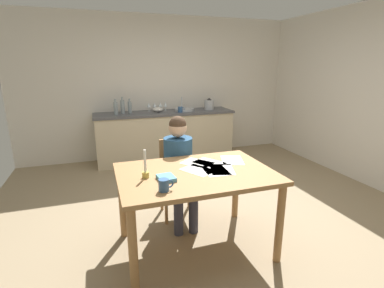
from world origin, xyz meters
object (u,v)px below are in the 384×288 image
at_px(bottle_vinegar, 123,107).
at_px(wine_glass_back_right, 149,105).
at_px(candlestick, 145,170).
at_px(bottle_wine_red, 130,107).
at_px(coffee_mug, 164,185).
at_px(dining_table, 196,182).
at_px(mixing_bowl, 158,110).
at_px(person_seated, 179,163).
at_px(wine_glass_near_sink, 165,105).
at_px(chair_at_table, 177,173).
at_px(wine_glass_back_left, 155,105).
at_px(sink_unit, 184,109).
at_px(book_magazine, 166,178).
at_px(teacup_on_counter, 180,109).
at_px(bottle_oil, 116,108).
at_px(stovetop_kettle, 209,104).
at_px(wine_glass_by_kettle, 160,105).

distance_m(bottle_vinegar, wine_glass_back_right, 0.50).
relative_size(candlestick, bottle_wine_red, 0.97).
distance_m(coffee_mug, wine_glass_back_right, 3.29).
bearing_deg(coffee_mug, bottle_vinegar, 90.09).
distance_m(dining_table, mixing_bowl, 2.84).
height_order(person_seated, wine_glass_near_sink, person_seated).
height_order(chair_at_table, wine_glass_back_right, wine_glass_back_right).
distance_m(person_seated, wine_glass_back_left, 2.39).
height_order(candlestick, sink_unit, sink_unit).
bearing_deg(mixing_bowl, book_magazine, -100.66).
bearing_deg(person_seated, book_magazine, -114.45).
relative_size(dining_table, wine_glass_back_right, 9.08).
distance_m(coffee_mug, teacup_on_counter, 3.12).
xyz_separation_m(bottle_oil, wine_glass_near_sink, (0.92, 0.19, -0.00)).
distance_m(person_seated, bottle_oil, 2.25).
relative_size(person_seated, teacup_on_counter, 9.86).
relative_size(stovetop_kettle, wine_glass_back_left, 1.43).
bearing_deg(wine_glass_back_right, wine_glass_back_left, 0.00).
bearing_deg(teacup_on_counter, bottle_oil, 174.60).
height_order(dining_table, wine_glass_back_right, wine_glass_back_right).
bearing_deg(stovetop_kettle, coffee_mug, -117.39).
bearing_deg(bottle_vinegar, dining_table, -82.52).
xyz_separation_m(candlestick, stovetop_kettle, (1.70, 2.79, 0.14)).
xyz_separation_m(person_seated, teacup_on_counter, (0.62, 2.06, 0.27)).
height_order(mixing_bowl, teacup_on_counter, teacup_on_counter).
relative_size(person_seated, bottle_oil, 4.51).
distance_m(coffee_mug, book_magazine, 0.22).
height_order(book_magazine, bottle_wine_red, bottle_wine_red).
bearing_deg(teacup_on_counter, wine_glass_back_right, 149.84).
relative_size(dining_table, stovetop_kettle, 6.35).
bearing_deg(bottle_vinegar, wine_glass_near_sink, 8.65).
height_order(chair_at_table, sink_unit, sink_unit).
relative_size(wine_glass_near_sink, teacup_on_counter, 1.27).
bearing_deg(wine_glass_by_kettle, candlestick, -104.97).
height_order(bottle_wine_red, wine_glass_near_sink, bottle_wine_red).
xyz_separation_m(person_seated, stovetop_kettle, (1.23, 2.21, 0.32)).
xyz_separation_m(person_seated, bottle_oil, (-0.50, 2.17, 0.33)).
relative_size(bottle_wine_red, teacup_on_counter, 2.11).
xyz_separation_m(dining_table, bottle_wine_red, (-0.24, 2.83, 0.32)).
xyz_separation_m(mixing_bowl, stovetop_kettle, (0.99, -0.03, 0.06)).
bearing_deg(coffee_mug, teacup_on_counter, 71.39).
bearing_deg(wine_glass_back_left, bottle_oil, -164.73).
bearing_deg(bottle_vinegar, bottle_oil, -148.92).
bearing_deg(teacup_on_counter, mixing_bowl, 154.06).
distance_m(dining_table, stovetop_kettle, 3.07).
bearing_deg(person_seated, teacup_on_counter, 73.31).
xyz_separation_m(mixing_bowl, teacup_on_counter, (0.38, -0.18, 0.01)).
bearing_deg(sink_unit, teacup_on_counter, -127.41).
xyz_separation_m(sink_unit, bottle_vinegar, (-1.12, 0.02, 0.10)).
bearing_deg(teacup_on_counter, bottle_vinegar, 169.84).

